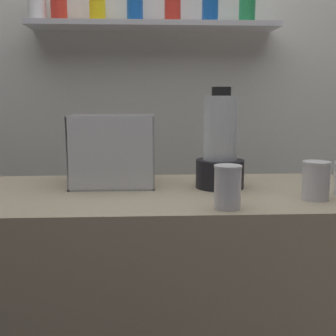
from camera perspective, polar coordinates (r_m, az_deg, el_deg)
counter at (r=1.65m, az=0.00°, el=-18.54°), size 1.40×0.64×0.90m
back_wall_unit at (r=2.22m, az=-1.13°, el=10.42°), size 2.60×0.24×2.50m
carrot_display_bin at (r=1.61m, az=-7.23°, el=0.70°), size 0.30×0.26×0.26m
blender_pitcher at (r=1.54m, az=6.90°, el=2.52°), size 0.17×0.17×0.35m
juice_cup_carrot_far_left at (r=1.25m, az=7.85°, el=-2.88°), size 0.08×0.08×0.13m
juice_cup_pomegranate_left at (r=1.43m, az=18.90°, el=-1.79°), size 0.09×0.09×0.12m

